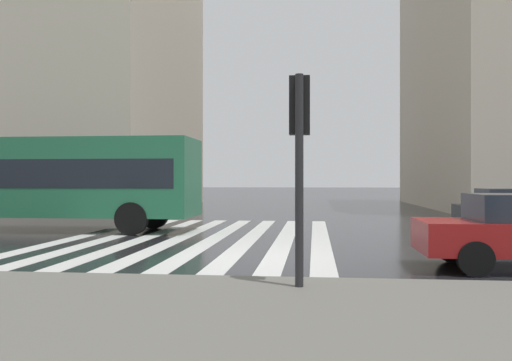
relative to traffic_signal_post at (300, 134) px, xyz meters
The scene contains 4 objects.
ground_plane 4.44m from the traffic_signal_post, 14.68° to the left, with size 220.00×220.00×0.00m, color black.
zebra_crossing 8.59m from the traffic_signal_post, 22.16° to the left, with size 13.00×7.50×0.01m.
traffic_signal_post is the anchor object (origin of this frame).
city_bus 12.94m from the traffic_signal_post, 44.90° to the left, with size 2.60×11.00×3.00m.
Camera 1 is at (-11.54, -1.18, 1.67)m, focal length 38.13 mm.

